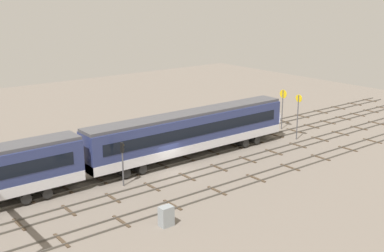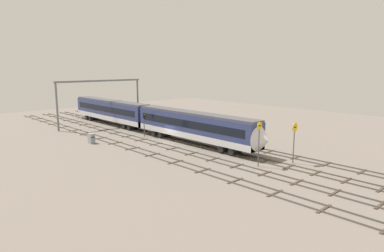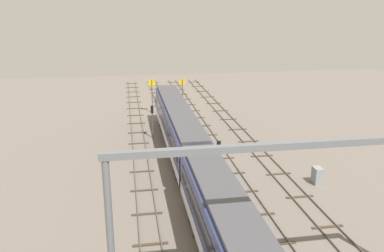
{
  "view_description": "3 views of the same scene",
  "coord_description": "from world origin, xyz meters",
  "px_view_note": "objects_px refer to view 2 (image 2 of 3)",
  "views": [
    {
      "loc": [
        -26.68,
        -36.65,
        16.89
      ],
      "look_at": [
        3.35,
        1.35,
        3.7
      ],
      "focal_mm": 46.22,
      "sensor_mm": 36.0,
      "label": 1
    },
    {
      "loc": [
        41.18,
        -32.96,
        11.86
      ],
      "look_at": [
        5.32,
        0.4,
        3.21
      ],
      "focal_mm": 32.06,
      "sensor_mm": 36.0,
      "label": 2
    },
    {
      "loc": [
        -38.19,
        7.53,
        15.54
      ],
      "look_at": [
        4.05,
        0.49,
        2.53
      ],
      "focal_mm": 37.43,
      "sensor_mm": 36.0,
      "label": 3
    }
  ],
  "objects_px": {
    "speed_sign_mid_trackside": "(259,138)",
    "relay_cabinet": "(91,138)",
    "signal_light_trackside_approach": "(144,121)",
    "overhead_gantry": "(100,92)",
    "speed_sign_near_foreground": "(294,136)",
    "signal_light_trackside_departure": "(226,129)",
    "train": "(148,118)"
  },
  "relations": [
    {
      "from": "signal_light_trackside_departure",
      "to": "relay_cabinet",
      "type": "relative_size",
      "value": 2.61
    },
    {
      "from": "relay_cabinet",
      "to": "overhead_gantry",
      "type": "bearing_deg",
      "value": 146.17
    },
    {
      "from": "signal_light_trackside_departure",
      "to": "relay_cabinet",
      "type": "bearing_deg",
      "value": -138.35
    },
    {
      "from": "train",
      "to": "relay_cabinet",
      "type": "bearing_deg",
      "value": -86.64
    },
    {
      "from": "speed_sign_near_foreground",
      "to": "signal_light_trackside_departure",
      "type": "bearing_deg",
      "value": 176.06
    },
    {
      "from": "speed_sign_near_foreground",
      "to": "overhead_gantry",
      "type": "bearing_deg",
      "value": -174.48
    },
    {
      "from": "signal_light_trackside_approach",
      "to": "relay_cabinet",
      "type": "distance_m",
      "value": 9.15
    },
    {
      "from": "overhead_gantry",
      "to": "signal_light_trackside_departure",
      "type": "bearing_deg",
      "value": 9.32
    },
    {
      "from": "overhead_gantry",
      "to": "speed_sign_mid_trackside",
      "type": "bearing_deg",
      "value": -0.45
    },
    {
      "from": "speed_sign_near_foreground",
      "to": "signal_light_trackside_departure",
      "type": "xyz_separation_m",
      "value": [
        -11.77,
        0.81,
        -0.76
      ]
    },
    {
      "from": "speed_sign_mid_trackside",
      "to": "signal_light_trackside_approach",
      "type": "bearing_deg",
      "value": 179.7
    },
    {
      "from": "overhead_gantry",
      "to": "signal_light_trackside_approach",
      "type": "height_order",
      "value": "overhead_gantry"
    },
    {
      "from": "train",
      "to": "relay_cabinet",
      "type": "xyz_separation_m",
      "value": [
        0.66,
        -11.22,
        -1.88
      ]
    },
    {
      "from": "signal_light_trackside_departure",
      "to": "relay_cabinet",
      "type": "distance_m",
      "value": 20.74
    },
    {
      "from": "overhead_gantry",
      "to": "speed_sign_near_foreground",
      "type": "distance_m",
      "value": 40.94
    },
    {
      "from": "relay_cabinet",
      "to": "train",
      "type": "bearing_deg",
      "value": 93.36
    },
    {
      "from": "speed_sign_mid_trackside",
      "to": "signal_light_trackside_departure",
      "type": "xyz_separation_m",
      "value": [
        -9.65,
        5.04,
        -0.8
      ]
    },
    {
      "from": "speed_sign_mid_trackside",
      "to": "relay_cabinet",
      "type": "bearing_deg",
      "value": -160.89
    },
    {
      "from": "signal_light_trackside_approach",
      "to": "signal_light_trackside_departure",
      "type": "xyz_separation_m",
      "value": [
        13.87,
        4.91,
        -0.01
      ]
    },
    {
      "from": "train",
      "to": "signal_light_trackside_approach",
      "type": "bearing_deg",
      "value": -47.35
    },
    {
      "from": "signal_light_trackside_approach",
      "to": "overhead_gantry",
      "type": "bearing_deg",
      "value": 179.31
    },
    {
      "from": "overhead_gantry",
      "to": "signal_light_trackside_approach",
      "type": "xyz_separation_m",
      "value": [
        14.98,
        -0.18,
        -4.09
      ]
    },
    {
      "from": "overhead_gantry",
      "to": "signal_light_trackside_departure",
      "type": "relative_size",
      "value": 4.47
    },
    {
      "from": "speed_sign_near_foreground",
      "to": "signal_light_trackside_departure",
      "type": "height_order",
      "value": "speed_sign_near_foreground"
    },
    {
      "from": "speed_sign_mid_trackside",
      "to": "signal_light_trackside_approach",
      "type": "relative_size",
      "value": 1.33
    },
    {
      "from": "train",
      "to": "relay_cabinet",
      "type": "distance_m",
      "value": 11.4
    },
    {
      "from": "signal_light_trackside_approach",
      "to": "speed_sign_mid_trackside",
      "type": "bearing_deg",
      "value": -0.3
    },
    {
      "from": "train",
      "to": "speed_sign_near_foreground",
      "type": "height_order",
      "value": "speed_sign_near_foreground"
    },
    {
      "from": "speed_sign_mid_trackside",
      "to": "relay_cabinet",
      "type": "relative_size",
      "value": 3.48
    },
    {
      "from": "train",
      "to": "speed_sign_mid_trackside",
      "type": "bearing_deg",
      "value": -5.62
    },
    {
      "from": "overhead_gantry",
      "to": "speed_sign_near_foreground",
      "type": "height_order",
      "value": "overhead_gantry"
    },
    {
      "from": "overhead_gantry",
      "to": "relay_cabinet",
      "type": "xyz_separation_m",
      "value": [
        13.42,
        -8.99,
        -6.0
      ]
    }
  ]
}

